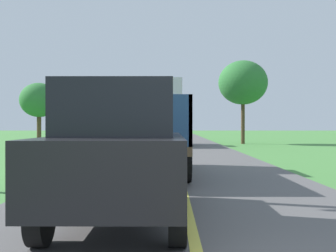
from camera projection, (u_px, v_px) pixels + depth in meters
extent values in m
cube|color=#2D2D30|center=(145.00, 152.00, 11.54)|extent=(0.90, 5.51, 0.24)
cube|color=brown|center=(145.00, 145.00, 11.53)|extent=(2.30, 5.80, 0.20)
cube|color=silver|center=(149.00, 110.00, 13.48)|extent=(2.10, 1.90, 1.90)
cube|color=black|center=(150.00, 101.00, 14.44)|extent=(1.78, 0.02, 0.76)
cube|color=#2D517F|center=(100.00, 121.00, 10.56)|extent=(0.08, 3.85, 1.10)
cube|color=#2D517F|center=(187.00, 121.00, 10.55)|extent=(0.08, 3.85, 1.10)
cube|color=#2D517F|center=(137.00, 121.00, 8.67)|extent=(2.30, 0.08, 1.10)
cube|color=#2D517F|center=(147.00, 122.00, 12.44)|extent=(2.30, 0.08, 1.10)
cylinder|color=black|center=(116.00, 152.00, 13.34)|extent=(0.28, 1.00, 1.00)
cylinder|color=black|center=(182.00, 152.00, 13.33)|extent=(0.28, 1.00, 1.00)
cylinder|color=black|center=(98.00, 161.00, 9.95)|extent=(0.28, 1.00, 1.00)
cylinder|color=black|center=(185.00, 161.00, 9.94)|extent=(0.28, 1.00, 1.00)
ellipsoid|color=#A4BF1E|center=(111.00, 125.00, 10.27)|extent=(0.49, 0.56, 0.40)
ellipsoid|color=#A2C732|center=(129.00, 112.00, 11.69)|extent=(0.47, 0.54, 0.46)
ellipsoid|color=#9ECF33|center=(172.00, 124.00, 9.06)|extent=(0.49, 0.60, 0.44)
ellipsoid|color=#A5C321|center=(173.00, 135.00, 10.98)|extent=(0.55, 0.70, 0.41)
ellipsoid|color=#A4C321|center=(110.00, 123.00, 10.16)|extent=(0.54, 0.68, 0.42)
ellipsoid|color=#A5B827|center=(142.00, 110.00, 10.11)|extent=(0.56, 0.52, 0.49)
cube|color=#2D2D30|center=(166.00, 136.00, 27.16)|extent=(0.90, 5.51, 0.24)
cube|color=brown|center=(166.00, 133.00, 27.16)|extent=(2.30, 5.80, 0.20)
cube|color=#1E479E|center=(166.00, 118.00, 29.11)|extent=(2.10, 1.90, 1.90)
cube|color=black|center=(167.00, 113.00, 30.06)|extent=(1.78, 0.02, 0.76)
cube|color=#232328|center=(148.00, 123.00, 26.19)|extent=(0.08, 3.85, 1.10)
cube|color=#232328|center=(184.00, 123.00, 26.18)|extent=(0.08, 3.85, 1.10)
cube|color=#232328|center=(166.00, 123.00, 24.30)|extent=(2.30, 0.08, 1.10)
cube|color=#232328|center=(166.00, 123.00, 28.07)|extent=(2.30, 0.08, 1.10)
cylinder|color=black|center=(151.00, 137.00, 28.96)|extent=(0.28, 1.00, 1.00)
cylinder|color=black|center=(182.00, 137.00, 28.95)|extent=(0.28, 1.00, 1.00)
cylinder|color=black|center=(149.00, 139.00, 25.57)|extent=(0.28, 1.00, 1.00)
cylinder|color=black|center=(183.00, 139.00, 25.56)|extent=(0.28, 1.00, 1.00)
ellipsoid|color=#B1BF20|center=(173.00, 130.00, 25.43)|extent=(0.48, 0.58, 0.47)
ellipsoid|color=#A1B824|center=(179.00, 130.00, 25.10)|extent=(0.55, 0.53, 0.48)
ellipsoid|color=#9EC729|center=(175.00, 124.00, 25.53)|extent=(0.41, 0.54, 0.50)
ellipsoid|color=#A8B829|center=(164.00, 124.00, 25.24)|extent=(0.56, 0.61, 0.36)
ellipsoid|color=#B3CE33|center=(159.00, 120.00, 27.76)|extent=(0.56, 0.67, 0.37)
ellipsoid|color=#ACBE2F|center=(156.00, 128.00, 27.81)|extent=(0.51, 0.62, 0.36)
ellipsoid|color=#A3C325|center=(164.00, 129.00, 26.52)|extent=(0.54, 0.59, 0.44)
ellipsoid|color=gold|center=(169.00, 130.00, 24.65)|extent=(0.58, 0.58, 0.45)
ellipsoid|color=#A8C326|center=(155.00, 124.00, 25.93)|extent=(0.50, 0.58, 0.48)
ellipsoid|color=#9EB833|center=(179.00, 130.00, 26.71)|extent=(0.44, 0.57, 0.46)
ellipsoid|color=gold|center=(154.00, 119.00, 24.57)|extent=(0.56, 0.66, 0.41)
ellipsoid|color=#AEBA28|center=(163.00, 124.00, 26.12)|extent=(0.46, 0.44, 0.52)
ellipsoid|color=#A7BD24|center=(171.00, 129.00, 25.75)|extent=(0.47, 0.51, 0.51)
cylinder|color=#4C3823|center=(39.00, 131.00, 26.63)|extent=(0.28, 0.28, 2.05)
ellipsoid|color=#2D7033|center=(39.00, 100.00, 26.63)|extent=(2.44, 2.44, 2.19)
cylinder|color=#4C3823|center=(243.00, 123.00, 31.36)|extent=(0.28, 0.28, 3.15)
ellipsoid|color=#2D7033|center=(243.00, 83.00, 31.35)|extent=(3.69, 3.69, 3.32)
cube|color=black|center=(122.00, 163.00, 5.93)|extent=(1.70, 4.10, 0.80)
cube|color=black|center=(120.00, 110.00, 5.72)|extent=(1.44, 2.05, 0.70)
cylinder|color=black|center=(86.00, 185.00, 7.20)|extent=(0.20, 0.64, 0.64)
cylinder|color=black|center=(175.00, 185.00, 7.20)|extent=(0.20, 0.64, 0.64)
cylinder|color=black|center=(40.00, 218.00, 4.66)|extent=(0.20, 0.64, 0.64)
cylinder|color=black|center=(177.00, 218.00, 4.65)|extent=(0.20, 0.64, 0.64)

